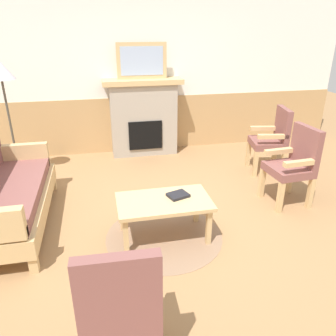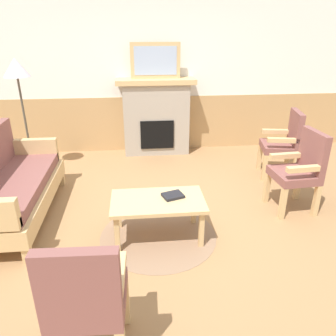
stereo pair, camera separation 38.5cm
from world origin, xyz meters
name	(u,v)px [view 1 (the left image)]	position (x,y,z in m)	size (l,w,h in m)	color
ground_plane	(174,224)	(0.00, 0.00, 0.00)	(14.00, 14.00, 0.00)	#997047
wall_back	(140,75)	(0.00, 2.60, 1.31)	(7.20, 0.14, 2.70)	white
fireplace	(144,117)	(0.00, 2.35, 0.65)	(1.30, 0.44, 1.28)	#A39989
framed_picture	(142,61)	(0.00, 2.35, 1.56)	(0.80, 0.04, 0.56)	tan
couch	(7,195)	(-1.78, 0.35, 0.40)	(0.70, 1.80, 0.98)	tan
coffee_table	(164,205)	(-0.16, -0.20, 0.39)	(0.96, 0.56, 0.44)	tan
round_rug	(164,236)	(-0.16, -0.20, 0.00)	(1.25, 1.25, 0.01)	#896B51
book_on_table	(178,195)	(0.00, -0.15, 0.46)	(0.21, 0.16, 0.03)	black
armchair_near_fireplace	(294,162)	(1.56, 0.22, 0.54)	(0.51, 0.51, 0.98)	tan
armchair_by_window_left	(273,137)	(1.78, 1.18, 0.54)	(0.56, 0.56, 0.98)	tan
armchair_front_left	(120,302)	(-0.71, -1.57, 0.54)	(0.50, 0.50, 0.98)	tan
floor_lamp_by_couch	(1,78)	(-1.95, 1.68, 1.45)	(0.36, 0.36, 1.68)	#332D28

